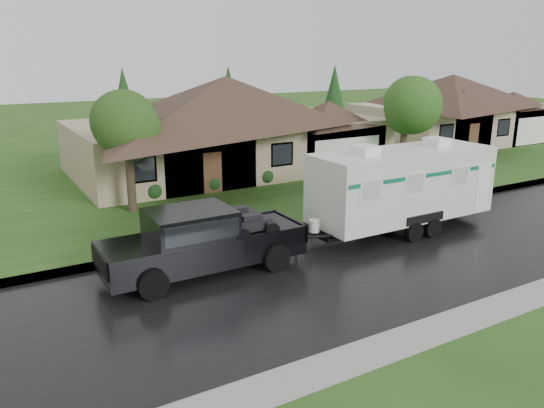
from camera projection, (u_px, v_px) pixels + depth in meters
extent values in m
plane|color=#244D18|center=(339.00, 243.00, 20.38)|extent=(140.00, 140.00, 0.00)
cube|color=black|center=(373.00, 260.00, 18.71)|extent=(140.00, 8.00, 0.01)
cube|color=gray|center=(306.00, 226.00, 22.23)|extent=(140.00, 0.50, 0.15)
cube|color=#244D18|center=(192.00, 170.00, 32.82)|extent=(140.00, 26.00, 0.15)
cube|color=gray|center=(227.00, 144.00, 32.53)|extent=(18.00, 10.00, 3.00)
pyramid|color=#3D2921|center=(226.00, 76.00, 31.40)|extent=(19.44, 10.80, 2.60)
cube|color=gray|center=(328.00, 146.00, 32.69)|extent=(5.76, 4.00, 2.70)
cube|color=tan|center=(449.00, 123.00, 42.62)|extent=(14.00, 9.00, 3.00)
pyramid|color=#3D2921|center=(454.00, 74.00, 41.58)|extent=(15.12, 9.72, 2.30)
cube|color=tan|center=(510.00, 125.00, 42.62)|extent=(4.48, 4.00, 2.70)
cylinder|color=#382B1E|center=(131.00, 185.00, 23.73)|extent=(0.39, 0.39, 2.38)
sphere|color=#2F571C|center=(127.00, 127.00, 23.01)|extent=(3.29, 3.29, 3.29)
cylinder|color=#382B1E|center=(403.00, 153.00, 31.27)|extent=(0.39, 0.39, 2.44)
sphere|color=#356822|center=(406.00, 107.00, 30.54)|extent=(3.37, 3.37, 3.37)
sphere|color=#143814|center=(153.00, 189.00, 25.85)|extent=(1.00, 1.00, 1.00)
sphere|color=#143814|center=(212.00, 182.00, 27.37)|extent=(1.00, 1.00, 1.00)
sphere|color=#143814|center=(265.00, 175.00, 28.90)|extent=(1.00, 1.00, 1.00)
sphere|color=#143814|center=(313.00, 169.00, 30.42)|extent=(1.00, 1.00, 1.00)
sphere|color=#143814|center=(356.00, 163.00, 31.94)|extent=(1.00, 1.00, 1.00)
cube|color=black|center=(204.00, 247.00, 17.50)|extent=(6.68, 2.23, 0.96)
cube|color=black|center=(130.00, 252.00, 16.23)|extent=(1.78, 2.17, 0.39)
cube|color=black|center=(190.00, 225.00, 17.05)|extent=(2.67, 2.09, 1.00)
cube|color=black|center=(190.00, 223.00, 17.03)|extent=(2.45, 2.14, 0.61)
cube|color=black|center=(260.00, 231.00, 18.46)|extent=(2.45, 2.12, 0.07)
cylinder|color=black|center=(153.00, 284.00, 15.68)|extent=(0.94, 0.36, 0.94)
cylinder|color=black|center=(132.00, 260.00, 17.49)|extent=(0.94, 0.36, 0.94)
cylinder|color=black|center=(276.00, 257.00, 17.72)|extent=(0.94, 0.36, 0.94)
cylinder|color=black|center=(246.00, 238.00, 19.54)|extent=(0.94, 0.36, 0.94)
cube|color=silver|center=(402.00, 184.00, 21.40)|extent=(7.79, 2.67, 2.73)
cube|color=black|center=(400.00, 220.00, 21.82)|extent=(8.24, 1.34, 0.16)
cube|color=#0D614A|center=(403.00, 169.00, 21.24)|extent=(7.64, 2.69, 0.16)
cube|color=white|center=(365.00, 150.00, 20.01)|extent=(0.78, 0.89, 0.36)
cube|color=white|center=(437.00, 142.00, 21.84)|extent=(0.78, 0.89, 0.36)
cylinder|color=black|center=(414.00, 232.00, 20.50)|extent=(0.78, 0.27, 0.78)
cylinder|color=black|center=(369.00, 215.00, 22.69)|extent=(0.78, 0.27, 0.78)
cylinder|color=black|center=(432.00, 228.00, 20.99)|extent=(0.78, 0.27, 0.78)
cylinder|color=black|center=(387.00, 211.00, 23.17)|extent=(0.78, 0.27, 0.78)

